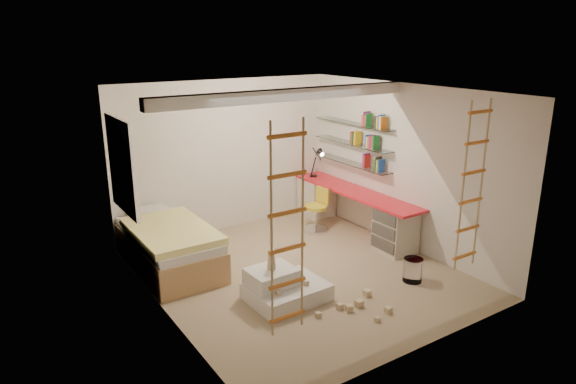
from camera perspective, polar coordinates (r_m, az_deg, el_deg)
floor at (r=7.49m, az=1.27°, el=-9.01°), size 4.50×4.50×0.00m
ceiling_beam at (r=7.02m, az=-0.00°, el=10.75°), size 4.00×0.18×0.16m
window_frame at (r=7.49m, az=-17.96°, el=2.76°), size 0.06×1.15×1.35m
window_blind at (r=7.50m, az=-17.67°, el=2.81°), size 0.02×1.00×1.20m
rope_ladder_left at (r=4.86m, az=-0.08°, el=-4.35°), size 0.41×0.04×2.13m
rope_ladder_right at (r=6.66m, az=19.78°, el=0.55°), size 0.41×0.04×2.13m
waste_bin at (r=7.41m, az=13.69°, el=-8.41°), size 0.27×0.27×0.34m
desk at (r=8.95m, az=7.25°, el=-1.93°), size 0.56×2.80×0.75m
shelves at (r=8.95m, az=7.15°, el=5.37°), size 0.25×1.80×0.71m
bed at (r=7.75m, az=-13.09°, el=-5.89°), size 1.02×2.00×0.69m
task_lamp at (r=9.43m, az=3.44°, el=3.81°), size 0.14×0.36×0.57m
swivel_chair at (r=8.95m, az=3.17°, el=-2.62°), size 0.51×0.51×0.77m
play_platform at (r=6.73m, az=-0.61°, el=-10.58°), size 1.00×0.79×0.43m
toy_blocks at (r=6.58m, az=3.77°, el=-10.81°), size 1.24×1.23×0.70m
books at (r=8.92m, az=7.19°, el=6.32°), size 0.14×0.70×0.92m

